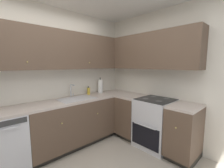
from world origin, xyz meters
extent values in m
cube|color=silver|center=(0.00, 1.50, 1.28)|extent=(3.79, 0.05, 2.57)
cube|color=silver|center=(1.87, 0.00, 1.28)|extent=(0.05, 3.04, 2.57)
cube|color=silver|center=(-0.66, 1.17, 0.43)|extent=(0.60, 0.60, 0.86)
cube|color=#333333|center=(-0.66, 0.87, 0.81)|extent=(0.55, 0.01, 0.07)
cube|color=silver|center=(-0.66, 0.85, 0.74)|extent=(0.36, 0.02, 0.02)
cube|color=brown|center=(0.44, 1.17, 0.47)|extent=(1.60, 0.60, 0.77)
cube|color=black|center=(0.44, 1.20, 0.04)|extent=(1.60, 0.54, 0.09)
sphere|color=tan|center=(0.09, 0.86, 0.62)|extent=(0.02, 0.02, 0.02)
sphere|color=tan|center=(0.79, 0.86, 0.62)|extent=(0.02, 0.02, 0.02)
cube|color=#B7A89E|center=(0.44, 1.17, 0.88)|extent=(2.81, 0.60, 0.03)
cube|color=brown|center=(1.54, 0.64, 0.47)|extent=(0.60, 0.45, 0.77)
cube|color=black|center=(1.57, 0.64, 0.04)|extent=(0.54, 0.45, 0.09)
cube|color=brown|center=(1.54, -0.43, 0.47)|extent=(0.60, 0.42, 0.77)
cube|color=black|center=(1.57, -0.43, 0.04)|extent=(0.54, 0.42, 0.09)
sphere|color=tan|center=(1.23, -0.43, 0.62)|extent=(0.02, 0.02, 0.02)
cube|color=#B7A89E|center=(1.54, 0.64, 0.88)|extent=(0.60, 0.45, 0.03)
cube|color=#B7A89E|center=(1.54, -0.43, 0.88)|extent=(0.60, 0.42, 0.03)
cube|color=silver|center=(1.56, 0.10, 0.45)|extent=(0.64, 0.62, 0.89)
cube|color=black|center=(1.24, 0.10, 0.29)|extent=(0.02, 0.55, 0.38)
cube|color=silver|center=(1.21, 0.10, 0.49)|extent=(0.02, 0.43, 0.02)
cube|color=black|center=(1.56, 0.10, 0.90)|extent=(0.59, 0.60, 0.01)
cube|color=silver|center=(1.87, 0.10, 0.97)|extent=(0.03, 0.60, 0.15)
cylinder|color=#4C4C4C|center=(1.42, -0.04, 0.91)|extent=(0.11, 0.11, 0.01)
cylinder|color=#4C4C4C|center=(1.42, 0.23, 0.91)|extent=(0.11, 0.11, 0.01)
cylinder|color=#4C4C4C|center=(1.70, -0.04, 0.91)|extent=(0.11, 0.11, 0.01)
cylinder|color=#4C4C4C|center=(1.70, 0.23, 0.91)|extent=(0.11, 0.11, 0.01)
cube|color=brown|center=(0.28, 1.31, 1.79)|extent=(2.49, 0.32, 0.68)
sphere|color=tan|center=(-0.27, 1.14, 1.57)|extent=(0.02, 0.02, 0.02)
sphere|color=tan|center=(0.83, 1.14, 1.57)|extent=(0.02, 0.02, 0.02)
cube|color=brown|center=(1.68, 0.44, 1.79)|extent=(0.32, 2.07, 0.68)
cube|color=#B7B7BC|center=(0.53, 1.14, 0.90)|extent=(0.65, 0.40, 0.01)
cube|color=gray|center=(0.53, 1.14, 0.85)|extent=(0.60, 0.36, 0.09)
cube|color=#99999E|center=(0.53, 1.14, 0.86)|extent=(0.02, 0.35, 0.06)
cylinder|color=silver|center=(0.53, 1.37, 1.02)|extent=(0.02, 0.02, 0.26)
cylinder|color=silver|center=(0.53, 1.30, 1.14)|extent=(0.02, 0.15, 0.02)
cylinder|color=silver|center=(0.58, 1.37, 0.92)|extent=(0.02, 0.02, 0.06)
cylinder|color=gold|center=(0.93, 1.35, 0.97)|extent=(0.06, 0.06, 0.14)
cylinder|color=#262626|center=(0.93, 1.35, 1.05)|extent=(0.03, 0.03, 0.03)
cylinder|color=white|center=(1.24, 1.33, 1.04)|extent=(0.11, 0.11, 0.30)
cylinder|color=#3F3F3F|center=(1.24, 1.33, 1.06)|extent=(0.02, 0.02, 0.36)
camera|label=1|loc=(-0.87, -1.32, 1.53)|focal=24.04mm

